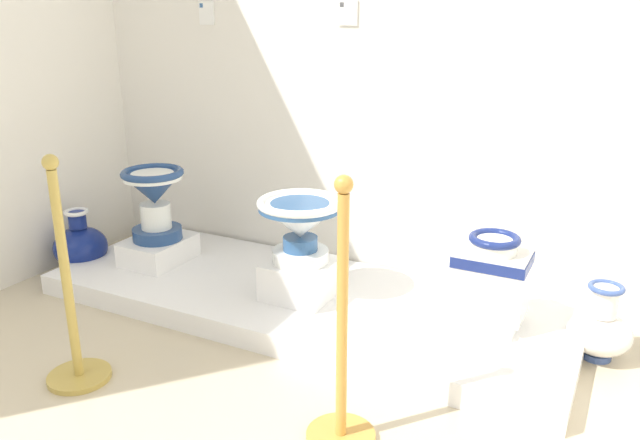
{
  "coord_description": "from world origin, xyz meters",
  "views": [
    {
      "loc": [
        3.1,
        -0.16,
        1.5
      ],
      "look_at": [
        1.73,
        2.49,
        0.51
      ],
      "focal_mm": 35.7,
      "sensor_mm": 36.0,
      "label": 1
    }
  ],
  "objects_px": {
    "stanchion_post_near_left": "(72,320)",
    "stanchion_post_near_right": "(342,368)",
    "info_placard_second": "(348,12)",
    "plinth_block_leftmost": "(488,317)",
    "info_placard_first": "(206,13)",
    "antique_toilet_leftmost": "(491,274)",
    "decorative_vase_spare": "(81,246)",
    "plinth_block_tall_cobalt": "(159,250)",
    "decorative_vase_corner": "(600,330)",
    "plinth_block_slender_white": "(301,279)",
    "antique_toilet_slender_white": "(300,221)",
    "antique_toilet_tall_cobalt": "(154,195)"
  },
  "relations": [
    {
      "from": "antique_toilet_tall_cobalt",
      "to": "plinth_block_leftmost",
      "type": "height_order",
      "value": "antique_toilet_tall_cobalt"
    },
    {
      "from": "plinth_block_slender_white",
      "to": "info_placard_first",
      "type": "distance_m",
      "value": 1.68
    },
    {
      "from": "plinth_block_tall_cobalt",
      "to": "antique_toilet_tall_cobalt",
      "type": "bearing_deg",
      "value": 0.0
    },
    {
      "from": "plinth_block_leftmost",
      "to": "info_placard_second",
      "type": "bearing_deg",
      "value": 156.15
    },
    {
      "from": "antique_toilet_leftmost",
      "to": "info_placard_second",
      "type": "distance_m",
      "value": 1.53
    },
    {
      "from": "plinth_block_leftmost",
      "to": "stanchion_post_near_left",
      "type": "relative_size",
      "value": 0.32
    },
    {
      "from": "antique_toilet_leftmost",
      "to": "antique_toilet_tall_cobalt",
      "type": "bearing_deg",
      "value": -176.43
    },
    {
      "from": "plinth_block_slender_white",
      "to": "plinth_block_leftmost",
      "type": "relative_size",
      "value": 1.02
    },
    {
      "from": "plinth_block_tall_cobalt",
      "to": "decorative_vase_spare",
      "type": "height_order",
      "value": "decorative_vase_spare"
    },
    {
      "from": "antique_toilet_slender_white",
      "to": "plinth_block_slender_white",
      "type": "bearing_deg",
      "value": 0.0
    },
    {
      "from": "plinth_block_leftmost",
      "to": "info_placard_second",
      "type": "height_order",
      "value": "info_placard_second"
    },
    {
      "from": "decorative_vase_spare",
      "to": "stanchion_post_near_right",
      "type": "distance_m",
      "value": 2.19
    },
    {
      "from": "plinth_block_slender_white",
      "to": "info_placard_first",
      "type": "height_order",
      "value": "info_placard_first"
    },
    {
      "from": "antique_toilet_leftmost",
      "to": "stanchion_post_near_right",
      "type": "height_order",
      "value": "stanchion_post_near_right"
    },
    {
      "from": "antique_toilet_leftmost",
      "to": "decorative_vase_corner",
      "type": "bearing_deg",
      "value": 10.93
    },
    {
      "from": "antique_toilet_slender_white",
      "to": "antique_toilet_leftmost",
      "type": "xyz_separation_m",
      "value": [
        0.92,
        0.15,
        -0.16
      ]
    },
    {
      "from": "antique_toilet_slender_white",
      "to": "plinth_block_tall_cobalt",
      "type": "bearing_deg",
      "value": 177.91
    },
    {
      "from": "antique_toilet_tall_cobalt",
      "to": "plinth_block_slender_white",
      "type": "relative_size",
      "value": 1.26
    },
    {
      "from": "plinth_block_leftmost",
      "to": "info_placard_first",
      "type": "xyz_separation_m",
      "value": [
        -1.84,
        0.41,
        1.35
      ]
    },
    {
      "from": "antique_toilet_leftmost",
      "to": "info_placard_first",
      "type": "relative_size",
      "value": 2.86
    },
    {
      "from": "antique_toilet_leftmost",
      "to": "stanchion_post_near_left",
      "type": "distance_m",
      "value": 1.84
    },
    {
      "from": "plinth_block_tall_cobalt",
      "to": "decorative_vase_corner",
      "type": "relative_size",
      "value": 1.09
    },
    {
      "from": "plinth_block_tall_cobalt",
      "to": "plinth_block_leftmost",
      "type": "bearing_deg",
      "value": 3.57
    },
    {
      "from": "info_placard_first",
      "to": "decorative_vase_spare",
      "type": "xyz_separation_m",
      "value": [
        -0.53,
        -0.66,
        -1.33
      ]
    },
    {
      "from": "plinth_block_tall_cobalt",
      "to": "plinth_block_leftmost",
      "type": "distance_m",
      "value": 1.88
    },
    {
      "from": "info_placard_second",
      "to": "stanchion_post_near_right",
      "type": "distance_m",
      "value": 1.92
    },
    {
      "from": "info_placard_second",
      "to": "plinth_block_leftmost",
      "type": "bearing_deg",
      "value": -23.85
    },
    {
      "from": "info_placard_first",
      "to": "stanchion_post_near_right",
      "type": "relative_size",
      "value": 0.13
    },
    {
      "from": "info_placard_first",
      "to": "info_placard_second",
      "type": "height_order",
      "value": "same"
    },
    {
      "from": "decorative_vase_corner",
      "to": "stanchion_post_near_right",
      "type": "distance_m",
      "value": 1.32
    },
    {
      "from": "stanchion_post_near_left",
      "to": "antique_toilet_leftmost",
      "type": "bearing_deg",
      "value": 37.05
    },
    {
      "from": "info_placard_first",
      "to": "decorative_vase_spare",
      "type": "bearing_deg",
      "value": -128.86
    },
    {
      "from": "decorative_vase_corner",
      "to": "stanchion_post_near_right",
      "type": "bearing_deg",
      "value": -126.69
    },
    {
      "from": "antique_toilet_slender_white",
      "to": "decorative_vase_corner",
      "type": "xyz_separation_m",
      "value": [
        1.4,
        0.24,
        -0.37
      ]
    },
    {
      "from": "antique_toilet_leftmost",
      "to": "plinth_block_tall_cobalt",
      "type": "bearing_deg",
      "value": -176.43
    },
    {
      "from": "antique_toilet_slender_white",
      "to": "plinth_block_leftmost",
      "type": "distance_m",
      "value": 1.0
    },
    {
      "from": "decorative_vase_spare",
      "to": "stanchion_post_near_left",
      "type": "bearing_deg",
      "value": -44.0
    },
    {
      "from": "plinth_block_slender_white",
      "to": "plinth_block_tall_cobalt",
      "type": "bearing_deg",
      "value": 177.91
    },
    {
      "from": "plinth_block_slender_white",
      "to": "info_placard_first",
      "type": "relative_size",
      "value": 2.43
    },
    {
      "from": "plinth_block_tall_cobalt",
      "to": "antique_toilet_tall_cobalt",
      "type": "height_order",
      "value": "antique_toilet_tall_cobalt"
    },
    {
      "from": "stanchion_post_near_right",
      "to": "decorative_vase_corner",
      "type": "bearing_deg",
      "value": 53.31
    },
    {
      "from": "stanchion_post_near_left",
      "to": "stanchion_post_near_right",
      "type": "bearing_deg",
      "value": 7.36
    },
    {
      "from": "antique_toilet_leftmost",
      "to": "stanchion_post_near_left",
      "type": "xyz_separation_m",
      "value": [
        -1.47,
        -1.11,
        -0.07
      ]
    },
    {
      "from": "info_placard_first",
      "to": "antique_toilet_leftmost",
      "type": "bearing_deg",
      "value": -12.63
    },
    {
      "from": "antique_toilet_tall_cobalt",
      "to": "antique_toilet_slender_white",
      "type": "bearing_deg",
      "value": -2.09
    },
    {
      "from": "antique_toilet_slender_white",
      "to": "stanchion_post_near_left",
      "type": "bearing_deg",
      "value": -120.06
    },
    {
      "from": "info_placard_second",
      "to": "antique_toilet_leftmost",
      "type": "bearing_deg",
      "value": -23.85
    },
    {
      "from": "antique_toilet_tall_cobalt",
      "to": "plinth_block_slender_white",
      "type": "height_order",
      "value": "antique_toilet_tall_cobalt"
    },
    {
      "from": "plinth_block_slender_white",
      "to": "antique_toilet_leftmost",
      "type": "height_order",
      "value": "antique_toilet_leftmost"
    },
    {
      "from": "info_placard_first",
      "to": "stanchion_post_near_left",
      "type": "height_order",
      "value": "info_placard_first"
    }
  ]
}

